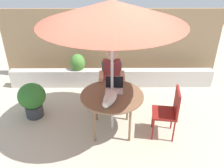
# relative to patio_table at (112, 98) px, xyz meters

# --- Properties ---
(ground_plane) EXTENTS (14.00, 14.00, 0.00)m
(ground_plane) POSITION_rel_patio_table_xyz_m (0.00, 0.00, -0.68)
(ground_plane) COLOR beige
(fence_back) EXTENTS (5.26, 0.08, 1.70)m
(fence_back) POSITION_rel_patio_table_xyz_m (0.00, 2.19, 0.17)
(fence_back) COLOR #937756
(fence_back) RESTS_ON ground
(planter_wall_low) EXTENTS (4.74, 0.20, 0.42)m
(planter_wall_low) POSITION_rel_patio_table_xyz_m (0.00, 1.61, -0.47)
(planter_wall_low) COLOR beige
(planter_wall_low) RESTS_ON ground
(patio_table) EXTENTS (1.06, 1.06, 0.74)m
(patio_table) POSITION_rel_patio_table_xyz_m (0.00, 0.00, 0.00)
(patio_table) COLOR brown
(patio_table) RESTS_ON ground
(patio_umbrella) EXTENTS (2.13, 2.13, 2.25)m
(patio_umbrella) POSITION_rel_patio_table_xyz_m (0.00, 0.00, 1.41)
(patio_umbrella) COLOR #B7B7BC
(patio_umbrella) RESTS_ON ground
(chair_occupied) EXTENTS (0.40, 0.40, 0.91)m
(chair_occupied) POSITION_rel_patio_table_xyz_m (0.00, 0.89, -0.14)
(chair_occupied) COLOR #1E606B
(chair_occupied) RESTS_ON ground
(chair_empty) EXTENTS (0.45, 0.45, 0.91)m
(chair_empty) POSITION_rel_patio_table_xyz_m (0.96, -0.14, -0.14)
(chair_empty) COLOR maroon
(chair_empty) RESTS_ON ground
(person_seated) EXTENTS (0.48, 0.48, 1.25)m
(person_seated) POSITION_rel_patio_table_xyz_m (-0.00, 0.73, 0.02)
(person_seated) COLOR maroon
(person_seated) RESTS_ON ground
(laptop) EXTENTS (0.32, 0.27, 0.21)m
(laptop) POSITION_rel_patio_table_xyz_m (0.04, 0.18, 0.12)
(laptop) COLOR silver
(laptop) RESTS_ON patio_table
(cat) EXTENTS (0.30, 0.62, 0.17)m
(cat) POSITION_rel_patio_table_xyz_m (-0.04, -0.24, 0.14)
(cat) COLOR silver
(cat) RESTS_ON patio_table
(potted_plant_near_fence) EXTENTS (0.34, 0.34, 0.78)m
(potted_plant_near_fence) POSITION_rel_patio_table_xyz_m (-0.79, 1.69, -0.23)
(potted_plant_near_fence) COLOR #33383D
(potted_plant_near_fence) RESTS_ON ground
(potted_plant_by_chair) EXTENTS (0.52, 0.52, 0.70)m
(potted_plant_by_chair) POSITION_rel_patio_table_xyz_m (-1.51, 0.43, -0.28)
(potted_plant_by_chair) COLOR #33383D
(potted_plant_by_chair) RESTS_ON ground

